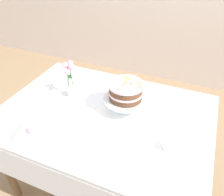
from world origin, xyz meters
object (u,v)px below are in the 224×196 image
(dining_table, at_px, (103,125))
(flower_vase, at_px, (70,81))
(cake_stand, at_px, (125,100))
(teacup, at_px, (169,146))
(fallen_rose, at_px, (30,129))
(layer_cake, at_px, (126,91))

(dining_table, distance_m, flower_vase, 0.39)
(cake_stand, bearing_deg, dining_table, -136.95)
(teacup, xyz_separation_m, fallen_rose, (-0.80, -0.19, -0.00))
(dining_table, relative_size, flower_vase, 5.10)
(dining_table, bearing_deg, cake_stand, 43.05)
(dining_table, distance_m, cake_stand, 0.24)
(layer_cake, distance_m, flower_vase, 0.42)
(cake_stand, xyz_separation_m, teacup, (0.35, -0.23, -0.06))
(dining_table, bearing_deg, fallen_rose, -137.00)
(cake_stand, height_order, fallen_rose, cake_stand)
(flower_vase, xyz_separation_m, teacup, (0.77, -0.24, -0.10))
(cake_stand, relative_size, layer_cake, 1.29)
(flower_vase, distance_m, fallen_rose, 0.44)
(cake_stand, bearing_deg, flower_vase, 178.96)
(dining_table, height_order, flower_vase, flower_vase)
(dining_table, distance_m, teacup, 0.49)
(flower_vase, relative_size, teacup, 2.33)
(teacup, bearing_deg, dining_table, 165.33)
(layer_cake, relative_size, flower_vase, 0.82)
(cake_stand, xyz_separation_m, layer_cake, (0.00, 0.00, 0.07))
(dining_table, xyz_separation_m, cake_stand, (0.12, 0.11, 0.17))
(flower_vase, bearing_deg, teacup, -17.32)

